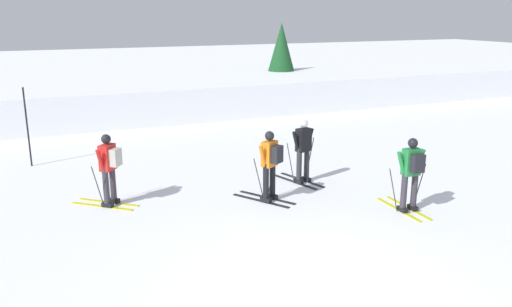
# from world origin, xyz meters

# --- Properties ---
(ground_plane) EXTENTS (120.00, 120.00, 0.00)m
(ground_plane) POSITION_xyz_m (0.00, 0.00, 0.00)
(ground_plane) COLOR white
(far_snow_ridge) EXTENTS (80.00, 9.60, 1.41)m
(far_snow_ridge) POSITION_xyz_m (0.00, 18.14, 0.71)
(far_snow_ridge) COLOR white
(far_snow_ridge) RESTS_ON ground
(skier_red) EXTENTS (1.45, 1.33, 1.71)m
(skier_red) POSITION_xyz_m (-2.46, 5.39, 0.96)
(skier_red) COLOR gold
(skier_red) RESTS_ON ground
(skier_green) EXTENTS (1.00, 1.61, 1.71)m
(skier_green) POSITION_xyz_m (3.64, 2.32, 0.96)
(skier_green) COLOR gold
(skier_green) RESTS_ON ground
(skier_black) EXTENTS (0.97, 1.64, 1.71)m
(skier_black) POSITION_xyz_m (2.43, 5.12, 0.92)
(skier_black) COLOR black
(skier_black) RESTS_ON ground
(skier_orange) EXTENTS (1.15, 1.56, 1.71)m
(skier_orange) POSITION_xyz_m (1.06, 4.20, 0.96)
(skier_orange) COLOR black
(skier_orange) RESTS_ON ground
(trail_marker_pole) EXTENTS (0.05, 0.05, 2.31)m
(trail_marker_pole) POSITION_xyz_m (-4.11, 9.66, 1.16)
(trail_marker_pole) COLOR black
(trail_marker_pole) RESTS_ON ground
(conifer_far_left) EXTENTS (1.75, 1.75, 3.83)m
(conifer_far_left) POSITION_xyz_m (8.06, 17.90, 2.26)
(conifer_far_left) COLOR #513823
(conifer_far_left) RESTS_ON ground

